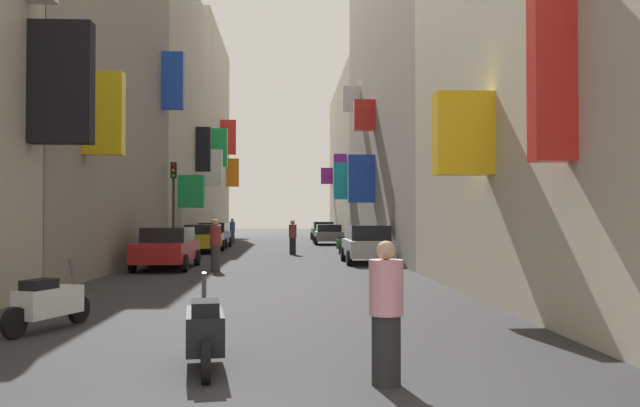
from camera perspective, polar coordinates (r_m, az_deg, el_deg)
name	(u,v)px	position (r m, az deg, el deg)	size (l,w,h in m)	color
ground_plane	(273,252)	(33.81, -4.19, -4.36)	(140.00, 140.00, 0.00)	#2D2D30
building_left_mid_b	(44,97)	(25.30, -23.34, 8.70)	(7.12, 15.84, 12.33)	gray
building_left_mid_c	(144,114)	(40.83, -15.39, 7.68)	(7.32, 16.23, 16.30)	#BCB29E
building_left_far	(186,137)	(56.73, -11.83, 5.82)	(7.33, 16.25, 17.60)	#B2A899
building_right_mid_a	(429,59)	(34.08, 9.68, 12.56)	(7.30, 22.36, 19.94)	gray
building_right_mid_b	(373,162)	(54.31, 4.76, 3.71)	(7.09, 20.29, 13.06)	#BCB29E
parked_car_yellow	(203,238)	(34.37, -10.38, -3.00)	(2.02, 4.47, 1.46)	gold
parked_car_green	(323,230)	(52.32, 0.26, -2.40)	(1.94, 4.37, 1.49)	#236638
parked_car_blue	(213,235)	(39.35, -9.48, -2.75)	(1.96, 4.49, 1.52)	navy
parked_car_silver	(368,244)	(25.80, 4.26, -3.57)	(1.91, 3.95, 1.52)	#B7B7BC
parked_car_red	(167,247)	(23.73, -13.40, -3.77)	(1.92, 4.49, 1.48)	#B21E1E
parked_car_grey	(328,234)	(43.70, 0.75, -2.71)	(1.97, 4.01, 1.35)	slate
scooter_black	(205,330)	(8.07, -10.20, -11.03)	(0.60, 1.93, 1.13)	black
scooter_white	(48,302)	(11.42, -22.99, -8.06)	(0.82, 1.90, 1.13)	silver
scooter_green	(342,244)	(33.33, 1.92, -3.61)	(0.64, 1.97, 1.13)	#287F3D
pedestrian_crossing	(293,237)	(31.81, -2.44, -3.02)	(0.45, 0.45, 1.71)	#242424
pedestrian_near_left	(386,314)	(7.17, 5.90, -9.70)	(0.54, 0.54, 1.58)	#252525
pedestrian_near_right	(215,245)	(22.22, -9.27, -3.66)	(0.52, 0.52, 1.79)	#3C3C3C
pedestrian_mid_street	(232,231)	(45.32, -7.80, -2.43)	(0.44, 0.44, 1.78)	#3E3E3E
traffic_light_near_corner	(173,193)	(30.62, -12.88, 0.95)	(0.26, 0.34, 4.41)	#2D2D2D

